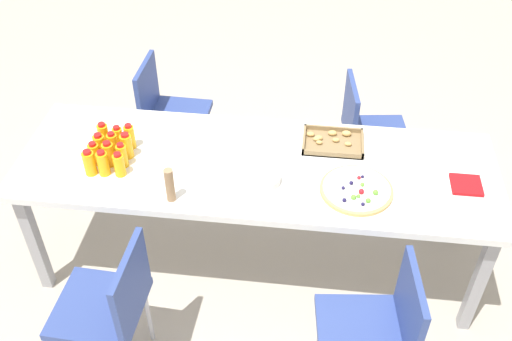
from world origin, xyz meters
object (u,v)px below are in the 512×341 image
at_px(chair_near_right, 378,327).
at_px(snack_tray, 332,142).
at_px(chair_far_left, 167,109).
at_px(fruit_pizza, 357,190).
at_px(juice_bottle_8, 127,146).
at_px(cardboard_tube, 170,185).
at_px(juice_bottle_0, 89,163).
at_px(juice_bottle_2, 119,165).
at_px(juice_bottle_3, 94,154).
at_px(plate_stack, 263,178).
at_px(napkin_stack, 466,185).
at_px(juice_bottle_1, 103,163).
at_px(juice_bottle_9, 104,135).
at_px(juice_bottle_10, 118,137).
at_px(juice_bottle_7, 113,145).
at_px(juice_bottle_11, 130,137).
at_px(juice_bottle_5, 122,155).
at_px(chair_near_left, 111,303).
at_px(juice_bottle_4, 109,154).
at_px(party_table, 256,173).
at_px(juice_bottle_6, 100,145).
at_px(chair_far_right, 366,129).

xyz_separation_m(chair_near_right, snack_tray, (-0.25, 0.97, 0.27)).
height_order(chair_far_left, fruit_pizza, chair_far_left).
xyz_separation_m(juice_bottle_8, cardboard_tube, (0.30, -0.30, 0.02)).
xyz_separation_m(juice_bottle_0, juice_bottle_2, (0.15, 0.01, -0.00)).
bearing_deg(chair_far_left, juice_bottle_3, -7.41).
xyz_separation_m(plate_stack, napkin_stack, (1.01, 0.09, -0.01)).
distance_m(juice_bottle_0, juice_bottle_1, 0.07).
bearing_deg(juice_bottle_9, juice_bottle_10, 1.90).
height_order(juice_bottle_7, cardboard_tube, cardboard_tube).
xyz_separation_m(juice_bottle_1, juice_bottle_11, (0.07, 0.23, 0.00)).
relative_size(chair_far_left, juice_bottle_5, 5.77).
height_order(chair_near_left, snack_tray, chair_near_left).
height_order(juice_bottle_10, fruit_pizza, juice_bottle_10).
bearing_deg(chair_far_left, juice_bottle_5, 2.24).
relative_size(juice_bottle_4, juice_bottle_10, 1.09).
bearing_deg(fruit_pizza, snack_tray, 108.81).
relative_size(chair_far_left, fruit_pizza, 2.30).
xyz_separation_m(juice_bottle_1, cardboard_tube, (0.38, -0.15, 0.03)).
height_order(juice_bottle_3, juice_bottle_11, juice_bottle_11).
distance_m(juice_bottle_9, plate_stack, 0.90).
bearing_deg(juice_bottle_11, juice_bottle_2, -87.66).
height_order(party_table, juice_bottle_1, juice_bottle_1).
xyz_separation_m(party_table, juice_bottle_11, (-0.68, 0.06, 0.13)).
bearing_deg(juice_bottle_3, plate_stack, -2.50).
xyz_separation_m(chair_near_right, juice_bottle_0, (-1.46, 0.57, 0.33)).
bearing_deg(juice_bottle_5, fruit_pizza, -2.64).
distance_m(chair_far_left, juice_bottle_7, 0.87).
xyz_separation_m(juice_bottle_0, juice_bottle_6, (0.00, 0.15, -0.01)).
distance_m(juice_bottle_11, cardboard_tube, 0.49).
xyz_separation_m(fruit_pizza, plate_stack, (-0.46, 0.02, 0.01)).
bearing_deg(juice_bottle_5, chair_far_left, 90.67).
bearing_deg(juice_bottle_5, juice_bottle_4, 178.22).
relative_size(juice_bottle_6, juice_bottle_8, 0.90).
xyz_separation_m(juice_bottle_1, fruit_pizza, (1.27, 0.02, -0.06)).
xyz_separation_m(chair_far_right, chair_far_left, (-1.31, 0.06, 0.00)).
bearing_deg(juice_bottle_6, juice_bottle_0, -91.04).
xyz_separation_m(party_table, juice_bottle_0, (-0.83, -0.18, 0.13)).
bearing_deg(chair_far_left, juice_bottle_0, -6.45).
distance_m(chair_near_right, cardboard_tube, 1.16).
distance_m(juice_bottle_0, plate_stack, 0.88).
bearing_deg(juice_bottle_3, juice_bottle_9, 88.66).
relative_size(chair_near_right, chair_far_right, 1.00).
distance_m(party_table, cardboard_tube, 0.52).
bearing_deg(juice_bottle_9, chair_near_left, -73.34).
bearing_deg(juice_bottle_8, juice_bottle_0, -133.45).
bearing_deg(juice_bottle_0, juice_bottle_2, 3.69).
height_order(chair_far_right, snack_tray, chair_far_right).
distance_m(chair_near_left, chair_far_left, 1.55).
bearing_deg(chair_near_left, juice_bottle_5, 11.04).
distance_m(juice_bottle_2, snack_tray, 1.13).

